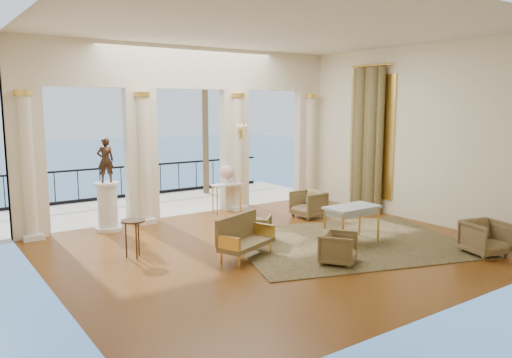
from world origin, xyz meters
TOP-DOWN VIEW (x-y plane):
  - floor at (0.00, 0.00)m, footprint 9.00×9.00m
  - room_walls at (0.00, -1.12)m, footprint 9.00×9.00m
  - arcade at (-0.00, 3.82)m, footprint 9.00×0.56m
  - terrace at (0.00, 5.80)m, footprint 10.00×3.60m
  - balustrade at (0.00, 7.40)m, footprint 9.00×0.06m
  - palm_tree at (2.00, 6.60)m, footprint 2.00×2.00m
  - curtain at (4.28, 1.50)m, footprint 0.33×1.40m
  - window_frame at (4.47, 1.50)m, footprint 0.04×1.60m
  - wall_sconce at (1.40, 3.51)m, footprint 0.30×0.11m
  - rug at (1.50, -0.60)m, footprint 5.78×5.09m
  - armchair_a at (0.31, -1.53)m, footprint 0.88×0.87m
  - armchair_b at (3.13, -2.80)m, footprint 0.89×0.86m
  - armchair_c at (2.44, 1.80)m, footprint 0.74×0.79m
  - armchair_d at (-0.07, 0.67)m, footprint 0.85×0.86m
  - settee at (-0.96, -0.17)m, footprint 1.39×0.97m
  - game_table at (1.55, -0.66)m, footprint 1.21×0.67m
  - pedestal at (-2.43, 3.50)m, footprint 0.64×0.64m
  - statue at (-2.43, 3.50)m, footprint 0.42×0.30m
  - console_table at (0.95, 3.55)m, footprint 0.87×0.38m
  - urn at (0.95, 3.55)m, footprint 0.39×0.39m
  - side_table at (-2.73, 1.06)m, footprint 0.47×0.47m

SIDE VIEW (x-z plane):
  - terrace at x=0.00m, z-range -0.10..0.00m
  - floor at x=0.00m, z-range 0.00..0.00m
  - rug at x=1.50m, z-range 0.00..0.02m
  - armchair_d at x=-0.07m, z-range 0.00..0.64m
  - armchair_a at x=0.31m, z-range 0.00..0.67m
  - armchair_b at x=3.13m, z-range 0.00..0.77m
  - armchair_c at x=2.44m, z-range 0.00..0.78m
  - balustrade at x=0.00m, z-range -0.11..0.92m
  - settee at x=-0.96m, z-range 0.00..0.84m
  - pedestal at x=-2.43m, z-range -0.02..1.14m
  - side_table at x=-2.73m, z-range 0.27..1.03m
  - console_table at x=0.95m, z-range 0.27..1.08m
  - game_table at x=1.55m, z-range 0.33..1.15m
  - urn at x=0.95m, z-range 0.85..1.37m
  - statue at x=-2.43m, z-range 1.16..2.23m
  - curtain at x=4.28m, z-range -0.03..4.06m
  - window_frame at x=4.47m, z-range 0.40..3.80m
  - wall_sconce at x=1.40m, z-range 2.06..2.40m
  - arcade at x=0.00m, z-range 0.33..4.83m
  - room_walls at x=0.00m, z-range -1.62..7.38m
  - palm_tree at x=2.00m, z-range 1.84..6.34m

